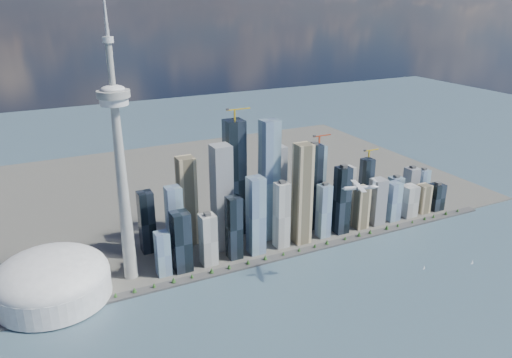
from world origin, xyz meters
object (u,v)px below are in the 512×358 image
airplane (360,187)px  sailboat_west (424,268)px  dome_stadium (52,279)px  sailboat_east (472,262)px  needle_tower (120,161)px

airplane → sailboat_west: (152.60, -27.73, -188.36)m
dome_stadium → airplane: (515.57, -188.85, 151.57)m
dome_stadium → sailboat_west: bearing=-18.0°
dome_stadium → sailboat_west: size_ratio=24.29×
dome_stadium → sailboat_east: 809.25m
needle_tower → airplane: (375.57, -198.85, -44.83)m
sailboat_west → sailboat_east: (102.54, -27.48, 0.47)m
dome_stadium → sailboat_east: (770.71, -244.06, -36.33)m
needle_tower → sailboat_east: needle_tower is taller
needle_tower → sailboat_west: needle_tower is taller
airplane → sailboat_west: airplane is taller
sailboat_east → dome_stadium: bearing=156.2°
dome_stadium → sailboat_east: bearing=-17.6°
sailboat_west → airplane: bearing=161.2°
needle_tower → sailboat_west: (528.17, -226.58, -233.20)m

